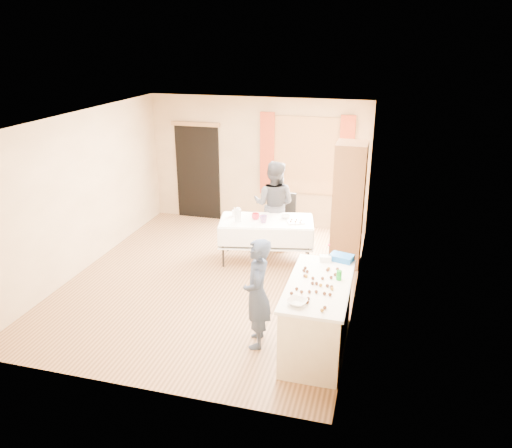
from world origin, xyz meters
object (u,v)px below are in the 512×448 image
(cabinet, at_px, (348,205))
(girl, at_px, (257,294))
(party_table, at_px, (266,236))
(chair, at_px, (283,228))
(woman, at_px, (274,204))
(counter, at_px, (318,316))

(cabinet, height_order, girl, cabinet)
(party_table, bearing_deg, chair, 71.47)
(cabinet, relative_size, woman, 1.30)
(girl, distance_m, woman, 3.21)
(counter, height_order, woman, woman)
(cabinet, xyz_separation_m, woman, (-1.37, 0.42, -0.24))
(party_table, bearing_deg, girl, -90.27)
(party_table, height_order, chair, chair)
(counter, bearing_deg, chair, 109.32)
(counter, height_order, party_table, counter)
(counter, height_order, girl, girl)
(cabinet, xyz_separation_m, counter, (-0.10, -2.63, -0.60))
(cabinet, height_order, woman, cabinet)
(girl, bearing_deg, cabinet, 151.05)
(cabinet, xyz_separation_m, girl, (-0.85, -2.75, -0.33))
(counter, bearing_deg, cabinet, 87.82)
(counter, xyz_separation_m, girl, (-0.75, -0.12, 0.27))
(girl, bearing_deg, chair, 174.93)
(girl, relative_size, woman, 0.89)
(girl, height_order, woman, woman)
(cabinet, bearing_deg, girl, -107.12)
(counter, height_order, chair, chair)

